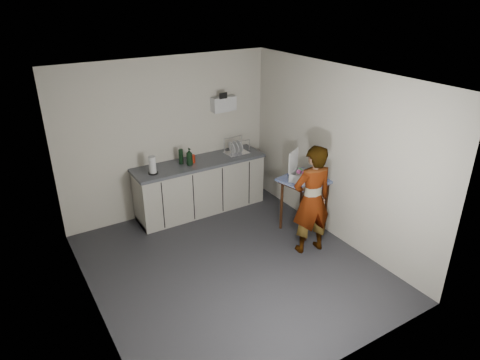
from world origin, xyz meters
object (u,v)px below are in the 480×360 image
soap_bottle (189,157)px  dark_bottle (181,157)px  side_table (305,186)px  paper_towel (152,165)px  kitchen_counter (200,187)px  soda_can (193,159)px  standing_man (312,200)px  bakery_box (302,174)px  dish_rack (236,150)px

soap_bottle → dark_bottle: (-0.09, 0.13, -0.02)m
side_table → paper_towel: 2.37m
dark_bottle → kitchen_counter: bearing=-11.6°
kitchen_counter → side_table: kitchen_counter is taller
soap_bottle → soda_can: size_ratio=2.15×
standing_man → soap_bottle: size_ratio=5.66×
kitchen_counter → standing_man: bearing=-67.5°
soap_bottle → paper_towel: bearing=-179.0°
kitchen_counter → soda_can: soda_can is taller
side_table → dark_bottle: bearing=121.0°
side_table → bakery_box: (-0.08, 0.00, 0.21)m
dish_rack → bakery_box: 1.43m
kitchen_counter → bakery_box: bearing=-54.2°
dish_rack → paper_towel: bearing=-178.0°
soap_bottle → dark_bottle: 0.16m
standing_man → dish_rack: standing_man is taller
standing_man → dark_bottle: size_ratio=6.62×
soda_can → paper_towel: (-0.72, -0.08, 0.07)m
kitchen_counter → soda_can: size_ratio=16.72×
soap_bottle → dark_bottle: size_ratio=1.17×
side_table → bakery_box: 0.23m
soda_can → paper_towel: 0.73m
kitchen_counter → side_table: bearing=-52.2°
standing_man → paper_towel: size_ratio=5.84×
standing_man → paper_towel: bearing=-39.7°
dish_rack → soap_bottle: bearing=-177.2°
kitchen_counter → soda_can: bearing=178.8°
dish_rack → bakery_box: bakery_box is taller
soda_can → dark_bottle: dark_bottle is taller
soda_can → dark_bottle: 0.20m
standing_man → dark_bottle: 2.28m
paper_towel → dish_rack: size_ratio=0.72×
soda_can → dark_bottle: size_ratio=0.54×
side_table → soda_can: soda_can is taller
soda_can → kitchen_counter: bearing=-1.2°
side_table → soda_can: bearing=118.1°
dark_bottle → bakery_box: bearing=-48.3°
dark_bottle → paper_towel: size_ratio=0.88×
standing_man → paper_towel: standing_man is taller
side_table → dark_bottle: (-1.40, 1.48, 0.27)m
soda_can → dish_rack: size_ratio=0.34×
side_table → dish_rack: dish_rack is taller
side_table → paper_towel: paper_towel is taller
dark_bottle → dish_rack: 1.01m
side_table → soda_can: 1.88m
soap_bottle → dark_bottle: bearing=126.4°
paper_towel → bakery_box: bearing=-35.8°
dish_rack → soda_can: bearing=178.3°
dish_rack → side_table: bearing=-74.1°
dish_rack → standing_man: bearing=-87.2°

